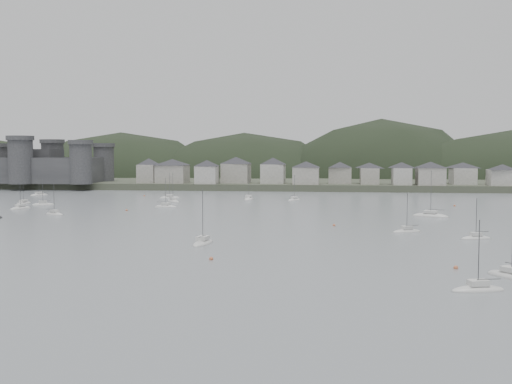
# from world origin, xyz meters

# --- Properties ---
(ground) EXTENTS (900.00, 900.00, 0.00)m
(ground) POSITION_xyz_m (0.00, 0.00, 0.00)
(ground) COLOR slate
(ground) RESTS_ON ground
(far_shore_land) EXTENTS (900.00, 250.00, 3.00)m
(far_shore_land) POSITION_xyz_m (0.00, 295.00, 1.50)
(far_shore_land) COLOR #383D2D
(far_shore_land) RESTS_ON ground
(forested_ridge) EXTENTS (851.55, 103.94, 102.57)m
(forested_ridge) POSITION_xyz_m (4.83, 269.40, -11.28)
(forested_ridge) COLOR black
(forested_ridge) RESTS_ON ground
(castle) EXTENTS (66.00, 43.00, 20.00)m
(castle) POSITION_xyz_m (-120.00, 179.80, 10.96)
(castle) COLOR #353537
(castle) RESTS_ON far_shore_land
(waterfront_town) EXTENTS (451.48, 28.46, 12.92)m
(waterfront_town) POSITION_xyz_m (50.59, 183.34, 8.66)
(waterfront_town) COLOR gray
(waterfront_town) RESTS_ON far_shore_land
(moored_fleet) EXTENTS (234.69, 161.92, 13.40)m
(moored_fleet) POSITION_xyz_m (-9.51, 60.84, 0.18)
(moored_fleet) COLOR beige
(moored_fleet) RESTS_ON ground
(mooring_buoys) EXTENTS (138.81, 140.65, 0.70)m
(mooring_buoys) POSITION_xyz_m (-6.00, 53.94, 0.15)
(mooring_buoys) COLOR #BB633E
(mooring_buoys) RESTS_ON ground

